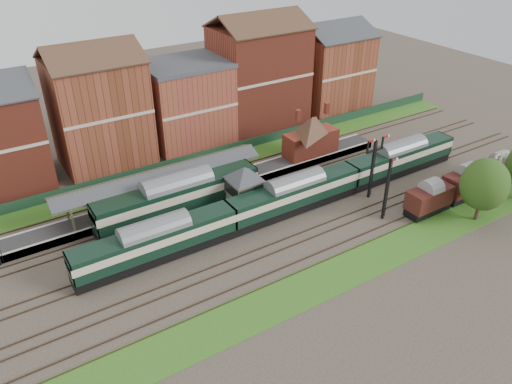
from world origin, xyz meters
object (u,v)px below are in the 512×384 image
semaphore_bracket (373,165)px  signal_box (244,188)px  dmu_train (295,194)px  platform_railcar (178,196)px  goods_van_a (429,199)px

semaphore_bracket → signal_box: bearing=159.1°
semaphore_bracket → dmu_train: bearing=165.9°
signal_box → platform_railcar: 7.91m
signal_box → platform_railcar: bearing=155.7°
semaphore_bracket → goods_van_a: bearing=-62.7°
signal_box → semaphore_bracket: 16.16m
signal_box → platform_railcar: (-7.20, 3.25, -0.48)m
dmu_train → goods_van_a: 16.08m
semaphore_bracket → platform_railcar: bearing=158.0°
dmu_train → platform_railcar: size_ratio=2.63×
platform_railcar → goods_van_a: bearing=-31.2°
semaphore_bracket → dmu_train: size_ratio=0.15×
signal_box → dmu_train: size_ratio=0.11×
semaphore_bracket → dmu_train: 10.50m
dmu_train → signal_box: bearing=147.4°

